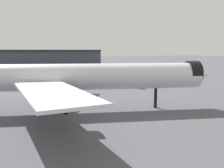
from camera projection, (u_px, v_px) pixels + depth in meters
ground at (80, 109)px, 55.36m from camera, size 900.00×900.00×0.00m
airliner_near_gate at (76, 77)px, 53.20m from camera, size 60.49×54.02×16.54m
baggage_cart_trailing at (140, 86)px, 85.30m from camera, size 2.62×2.25×1.82m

